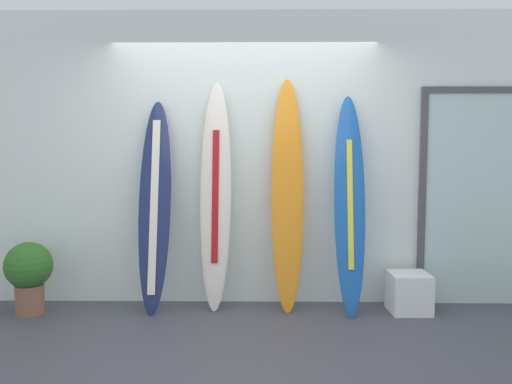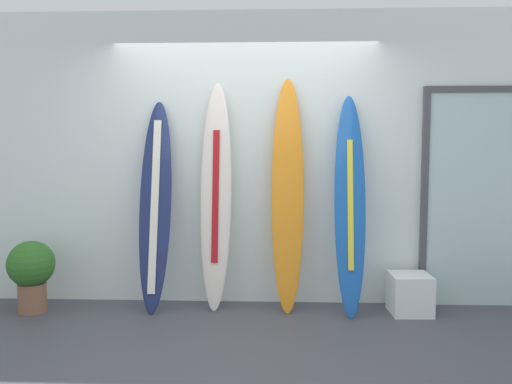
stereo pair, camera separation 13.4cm
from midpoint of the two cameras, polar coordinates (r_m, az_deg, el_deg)
ground at (r=4.09m, az=-1.25°, el=-17.11°), size 8.00×8.00×0.04m
wall_back at (r=5.09m, az=-0.36°, el=3.67°), size 7.20×0.20×2.80m
surfboard_navy at (r=4.87m, az=-10.23°, el=-1.49°), size 0.31×0.48×1.95m
surfboard_ivory at (r=4.84m, az=-3.64°, el=-0.61°), size 0.31×0.36×2.12m
surfboard_sunset at (r=4.80m, az=4.30°, el=-0.28°), size 0.30×0.38×2.16m
surfboard_cobalt at (r=4.78m, az=11.08°, el=-1.49°), size 0.29×0.51×2.00m
display_block_left at (r=5.04m, az=17.31°, el=-10.63°), size 0.37×0.37×0.36m
glass_door at (r=5.37m, az=24.21°, el=-0.20°), size 1.13×0.06×2.08m
potted_plant at (r=5.20m, az=-22.78°, el=-7.93°), size 0.42×0.42×0.66m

